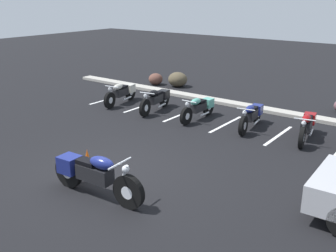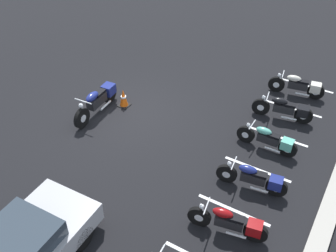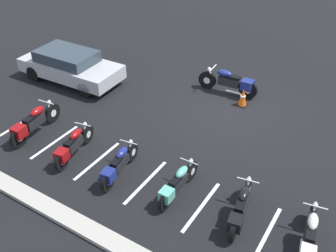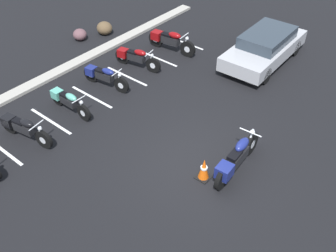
{
  "view_description": "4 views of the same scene",
  "coord_description": "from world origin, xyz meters",
  "px_view_note": "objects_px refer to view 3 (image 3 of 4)",
  "views": [
    {
      "loc": [
        6.32,
        -6.17,
        4.13
      ],
      "look_at": [
        0.76,
        1.18,
        1.02
      ],
      "focal_mm": 42.0,
      "sensor_mm": 36.0,
      "label": 1
    },
    {
      "loc": [
        9.11,
        6.92,
        8.45
      ],
      "look_at": [
        0.77,
        1.97,
        0.77
      ],
      "focal_mm": 42.0,
      "sensor_mm": 36.0,
      "label": 2
    },
    {
      "loc": [
        -4.65,
        11.72,
        7.82
      ],
      "look_at": [
        0.93,
        2.78,
        0.54
      ],
      "focal_mm": 42.0,
      "sensor_mm": 36.0,
      "label": 3
    },
    {
      "loc": [
        -6.89,
        -4.69,
        8.21
      ],
      "look_at": [
        0.02,
        1.01,
        0.88
      ],
      "focal_mm": 42.0,
      "sensor_mm": 36.0,
      "label": 4
    }
  ],
  "objects_px": {
    "motorcycle_navy_featured": "(231,82)",
    "parked_bike_5": "(33,123)",
    "parked_bike_0": "(310,237)",
    "parked_bike_2": "(177,184)",
    "parked_bike_4": "(73,145)",
    "parked_bike_3": "(118,165)",
    "traffic_cone": "(243,97)",
    "parked_bike_1": "(241,208)",
    "car_silver": "(70,65)"
  },
  "relations": [
    {
      "from": "car_silver",
      "to": "traffic_cone",
      "type": "relative_size",
      "value": 6.23
    },
    {
      "from": "motorcycle_navy_featured",
      "to": "parked_bike_3",
      "type": "relative_size",
      "value": 1.2
    },
    {
      "from": "motorcycle_navy_featured",
      "to": "parked_bike_3",
      "type": "bearing_deg",
      "value": 79.63
    },
    {
      "from": "parked_bike_3",
      "to": "car_silver",
      "type": "bearing_deg",
      "value": 47.19
    },
    {
      "from": "parked_bike_3",
      "to": "traffic_cone",
      "type": "distance_m",
      "value": 5.83
    },
    {
      "from": "motorcycle_navy_featured",
      "to": "parked_bike_2",
      "type": "height_order",
      "value": "motorcycle_navy_featured"
    },
    {
      "from": "parked_bike_2",
      "to": "parked_bike_4",
      "type": "xyz_separation_m",
      "value": [
        3.62,
        0.25,
        0.02
      ]
    },
    {
      "from": "parked_bike_2",
      "to": "traffic_cone",
      "type": "height_order",
      "value": "parked_bike_2"
    },
    {
      "from": "parked_bike_5",
      "to": "parked_bike_0",
      "type": "bearing_deg",
      "value": -94.57
    },
    {
      "from": "motorcycle_navy_featured",
      "to": "parked_bike_1",
      "type": "height_order",
      "value": "motorcycle_navy_featured"
    },
    {
      "from": "car_silver",
      "to": "traffic_cone",
      "type": "xyz_separation_m",
      "value": [
        -6.88,
        -1.92,
        -0.35
      ]
    },
    {
      "from": "parked_bike_2",
      "to": "parked_bike_5",
      "type": "bearing_deg",
      "value": 90.8
    },
    {
      "from": "parked_bike_2",
      "to": "parked_bike_0",
      "type": "bearing_deg",
      "value": -88.58
    },
    {
      "from": "parked_bike_5",
      "to": "car_silver",
      "type": "height_order",
      "value": "car_silver"
    },
    {
      "from": "motorcycle_navy_featured",
      "to": "traffic_cone",
      "type": "bearing_deg",
      "value": 140.75
    },
    {
      "from": "parked_bike_0",
      "to": "traffic_cone",
      "type": "height_order",
      "value": "parked_bike_0"
    },
    {
      "from": "parked_bike_3",
      "to": "parked_bike_4",
      "type": "relative_size",
      "value": 0.99
    },
    {
      "from": "traffic_cone",
      "to": "parked_bike_3",
      "type": "bearing_deg",
      "value": 75.23
    },
    {
      "from": "parked_bike_5",
      "to": "parked_bike_3",
      "type": "bearing_deg",
      "value": -97.78
    },
    {
      "from": "traffic_cone",
      "to": "motorcycle_navy_featured",
      "type": "bearing_deg",
      "value": -35.51
    },
    {
      "from": "parked_bike_3",
      "to": "parked_bike_4",
      "type": "distance_m",
      "value": 1.76
    },
    {
      "from": "parked_bike_1",
      "to": "car_silver",
      "type": "bearing_deg",
      "value": 59.4
    },
    {
      "from": "parked_bike_2",
      "to": "traffic_cone",
      "type": "distance_m",
      "value": 5.43
    },
    {
      "from": "parked_bike_2",
      "to": "parked_bike_5",
      "type": "relative_size",
      "value": 0.86
    },
    {
      "from": "parked_bike_4",
      "to": "parked_bike_2",
      "type": "bearing_deg",
      "value": -96.58
    },
    {
      "from": "motorcycle_navy_featured",
      "to": "parked_bike_0",
      "type": "distance_m",
      "value": 7.54
    },
    {
      "from": "car_silver",
      "to": "traffic_cone",
      "type": "bearing_deg",
      "value": 13.65
    },
    {
      "from": "parked_bike_2",
      "to": "parked_bike_5",
      "type": "height_order",
      "value": "parked_bike_5"
    },
    {
      "from": "parked_bike_2",
      "to": "parked_bike_5",
      "type": "xyz_separation_m",
      "value": [
        5.55,
        0.08,
        0.07
      ]
    },
    {
      "from": "motorcycle_navy_featured",
      "to": "parked_bike_4",
      "type": "height_order",
      "value": "motorcycle_navy_featured"
    },
    {
      "from": "parked_bike_4",
      "to": "car_silver",
      "type": "height_order",
      "value": "car_silver"
    },
    {
      "from": "parked_bike_0",
      "to": "parked_bike_3",
      "type": "distance_m",
      "value": 5.44
    },
    {
      "from": "parked_bike_1",
      "to": "parked_bike_3",
      "type": "xyz_separation_m",
      "value": [
        3.69,
        0.29,
        -0.01
      ]
    },
    {
      "from": "motorcycle_navy_featured",
      "to": "parked_bike_3",
      "type": "distance_m",
      "value": 6.23
    },
    {
      "from": "parked_bike_5",
      "to": "traffic_cone",
      "type": "distance_m",
      "value": 7.55
    },
    {
      "from": "parked_bike_0",
      "to": "parked_bike_5",
      "type": "distance_m",
      "value": 9.12
    },
    {
      "from": "parked_bike_0",
      "to": "motorcycle_navy_featured",
      "type": "bearing_deg",
      "value": 28.81
    },
    {
      "from": "parked_bike_4",
      "to": "traffic_cone",
      "type": "xyz_separation_m",
      "value": [
        -3.25,
        -5.67,
        -0.1
      ]
    },
    {
      "from": "parked_bike_2",
      "to": "car_silver",
      "type": "xyz_separation_m",
      "value": [
        7.25,
        -3.5,
        0.26
      ]
    },
    {
      "from": "parked_bike_1",
      "to": "parked_bike_5",
      "type": "bearing_deg",
      "value": 81.23
    },
    {
      "from": "motorcycle_navy_featured",
      "to": "parked_bike_1",
      "type": "bearing_deg",
      "value": 113.04
    },
    {
      "from": "parked_bike_2",
      "to": "car_silver",
      "type": "height_order",
      "value": "car_silver"
    },
    {
      "from": "parked_bike_2",
      "to": "parked_bike_4",
      "type": "bearing_deg",
      "value": 94.0
    },
    {
      "from": "parked_bike_3",
      "to": "motorcycle_navy_featured",
      "type": "bearing_deg",
      "value": -14.88
    },
    {
      "from": "parked_bike_0",
      "to": "parked_bike_2",
      "type": "distance_m",
      "value": 3.58
    },
    {
      "from": "motorcycle_navy_featured",
      "to": "parked_bike_5",
      "type": "bearing_deg",
      "value": 50.16
    },
    {
      "from": "parked_bike_4",
      "to": "parked_bike_5",
      "type": "distance_m",
      "value": 1.94
    },
    {
      "from": "parked_bike_0",
      "to": "parked_bike_5",
      "type": "relative_size",
      "value": 0.9
    },
    {
      "from": "parked_bike_0",
      "to": "car_silver",
      "type": "height_order",
      "value": "car_silver"
    },
    {
      "from": "parked_bike_1",
      "to": "car_silver",
      "type": "xyz_separation_m",
      "value": [
        9.09,
        -3.43,
        0.24
      ]
    }
  ]
}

